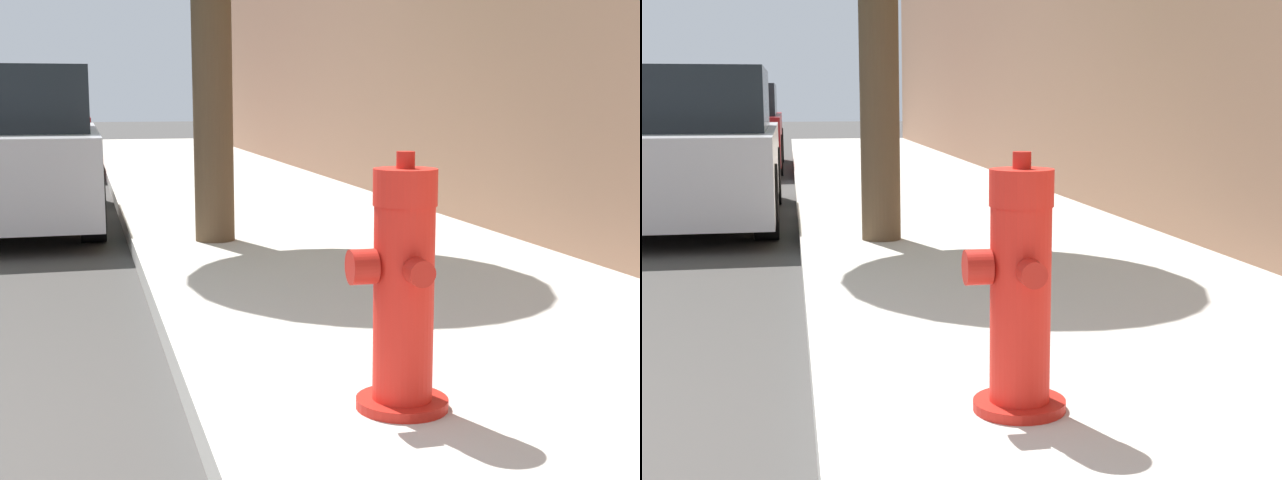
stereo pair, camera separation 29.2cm
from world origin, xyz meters
The scene contains 4 objects.
sidewalk_slab centered at (3.32, 0.00, 0.07)m, with size 2.76×40.00×0.13m.
fire_hydrant centered at (2.62, 0.30, 0.53)m, with size 0.34×0.35×0.87m.
parked_car_near centered at (0.85, 6.18, 0.69)m, with size 1.87×3.96×1.43m.
parked_car_mid centered at (0.89, 12.37, 0.66)m, with size 1.80×4.39×1.37m.
Camera 2 is at (1.88, -2.49, 1.18)m, focal length 50.00 mm.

